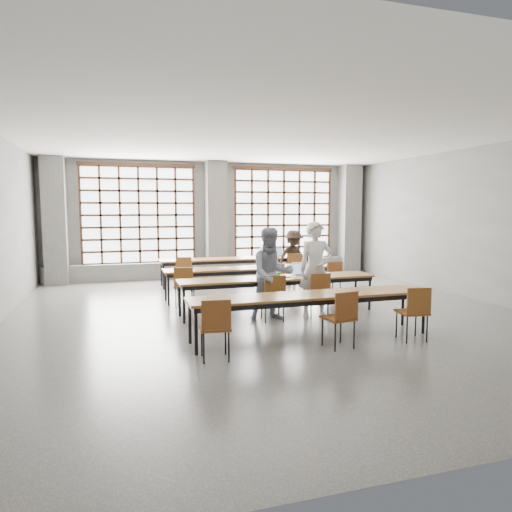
{
  "coord_description": "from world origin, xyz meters",
  "views": [
    {
      "loc": [
        -2.89,
        -8.35,
        2.1
      ],
      "look_at": [
        -0.21,
        0.4,
        1.14
      ],
      "focal_mm": 32.0,
      "sensor_mm": 36.0,
      "label": 1
    }
  ],
  "objects_px": {
    "laptop_front": "(301,272)",
    "chair_back_mid": "(267,267)",
    "chair_front_left": "(274,293)",
    "phone": "(288,277)",
    "chair_back_right": "(294,266)",
    "student_male": "(316,270)",
    "chair_near_left": "(215,323)",
    "chair_near_right": "(415,308)",
    "student_back": "(293,257)",
    "red_pouch": "(215,324)",
    "chair_mid_left": "(184,283)",
    "mouse": "(322,274)",
    "plastic_bag": "(263,252)",
    "backpack": "(312,256)",
    "chair_front_right": "(318,290)",
    "chair_back_left": "(185,270)",
    "desk_row_a": "(233,260)",
    "chair_near_mid": "(342,314)",
    "laptop_back": "(277,254)",
    "green_box": "(274,274)",
    "chair_mid_right": "(332,276)",
    "chair_mid_centre": "(275,279)",
    "student_female": "(272,274)",
    "desk_row_b": "(250,270)"
  },
  "relations": [
    {
      "from": "laptop_front",
      "to": "chair_back_mid",
      "type": "bearing_deg",
      "value": 85.64
    },
    {
      "from": "chair_front_left",
      "to": "phone",
      "type": "height_order",
      "value": "chair_front_left"
    },
    {
      "from": "chair_back_right",
      "to": "student_male",
      "type": "distance_m",
      "value": 3.69
    },
    {
      "from": "chair_near_left",
      "to": "chair_near_right",
      "type": "height_order",
      "value": "same"
    },
    {
      "from": "student_back",
      "to": "red_pouch",
      "type": "xyz_separation_m",
      "value": [
        -3.39,
        -5.58,
        -0.25
      ]
    },
    {
      "from": "chair_mid_left",
      "to": "chair_back_right",
      "type": "bearing_deg",
      "value": 31.58
    },
    {
      "from": "student_back",
      "to": "mouse",
      "type": "xyz_separation_m",
      "value": [
        -0.65,
        -3.19,
        -0.0
      ]
    },
    {
      "from": "laptop_front",
      "to": "plastic_bag",
      "type": "xyz_separation_m",
      "value": [
        0.34,
        3.61,
        0.08
      ]
    },
    {
      "from": "chair_back_mid",
      "to": "backpack",
      "type": "bearing_deg",
      "value": -62.06
    },
    {
      "from": "chair_front_right",
      "to": "phone",
      "type": "xyz_separation_m",
      "value": [
        -0.41,
        0.53,
        0.2
      ]
    },
    {
      "from": "backpack",
      "to": "chair_back_left",
      "type": "bearing_deg",
      "value": 157.79
    },
    {
      "from": "chair_near_right",
      "to": "mouse",
      "type": "distance_m",
      "value": 2.52
    },
    {
      "from": "desk_row_a",
      "to": "backpack",
      "type": "bearing_deg",
      "value": -52.84
    },
    {
      "from": "chair_back_right",
      "to": "chair_near_mid",
      "type": "distance_m",
      "value": 5.72
    },
    {
      "from": "chair_front_right",
      "to": "plastic_bag",
      "type": "xyz_separation_m",
      "value": [
        0.3,
        4.35,
        0.34
      ]
    },
    {
      "from": "laptop_back",
      "to": "plastic_bag",
      "type": "distance_m",
      "value": 0.46
    },
    {
      "from": "chair_mid_left",
      "to": "chair_near_left",
      "type": "distance_m",
      "value": 3.5
    },
    {
      "from": "chair_near_left",
      "to": "green_box",
      "type": "xyz_separation_m",
      "value": [
        1.75,
        2.57,
        0.24
      ]
    },
    {
      "from": "chair_back_left",
      "to": "chair_near_mid",
      "type": "distance_m",
      "value": 5.74
    },
    {
      "from": "chair_back_mid",
      "to": "chair_near_left",
      "type": "height_order",
      "value": "same"
    },
    {
      "from": "chair_mid_left",
      "to": "chair_near_mid",
      "type": "height_order",
      "value": "same"
    },
    {
      "from": "red_pouch",
      "to": "chair_back_mid",
      "type": "bearing_deg",
      "value": 64.75
    },
    {
      "from": "backpack",
      "to": "student_male",
      "type": "bearing_deg",
      "value": -109.66
    },
    {
      "from": "phone",
      "to": "chair_mid_right",
      "type": "bearing_deg",
      "value": 36.07
    },
    {
      "from": "laptop_front",
      "to": "student_back",
      "type": "bearing_deg",
      "value": 71.22
    },
    {
      "from": "chair_back_left",
      "to": "chair_near_right",
      "type": "distance_m",
      "value": 6.21
    },
    {
      "from": "chair_mid_centre",
      "to": "red_pouch",
      "type": "height_order",
      "value": "chair_mid_centre"
    },
    {
      "from": "chair_mid_centre",
      "to": "laptop_back",
      "type": "height_order",
      "value": "laptop_back"
    },
    {
      "from": "chair_mid_centre",
      "to": "backpack",
      "type": "relative_size",
      "value": 2.2
    },
    {
      "from": "laptop_back",
      "to": "plastic_bag",
      "type": "relative_size",
      "value": 1.32
    },
    {
      "from": "chair_near_left",
      "to": "chair_back_mid",
      "type": "bearing_deg",
      "value": 65.0
    },
    {
      "from": "chair_mid_right",
      "to": "chair_front_right",
      "type": "distance_m",
      "value": 1.98
    },
    {
      "from": "laptop_back",
      "to": "chair_back_right",
      "type": "bearing_deg",
      "value": -72.26
    },
    {
      "from": "chair_mid_left",
      "to": "chair_front_left",
      "type": "xyz_separation_m",
      "value": [
        1.42,
        -1.64,
        0.0
      ]
    },
    {
      "from": "chair_mid_right",
      "to": "plastic_bag",
      "type": "height_order",
      "value": "plastic_bag"
    },
    {
      "from": "student_female",
      "to": "plastic_bag",
      "type": "xyz_separation_m",
      "value": [
        1.2,
        4.22,
        0.0
      ]
    },
    {
      "from": "desk_row_b",
      "to": "chair_back_left",
      "type": "distance_m",
      "value": 1.94
    },
    {
      "from": "green_box",
      "to": "phone",
      "type": "height_order",
      "value": "green_box"
    },
    {
      "from": "chair_back_left",
      "to": "student_back",
      "type": "relative_size",
      "value": 0.59
    },
    {
      "from": "desk_row_b",
      "to": "student_male",
      "type": "bearing_deg",
      "value": -71.82
    },
    {
      "from": "chair_back_right",
      "to": "red_pouch",
      "type": "bearing_deg",
      "value": -121.72
    },
    {
      "from": "desk_row_a",
      "to": "laptop_back",
      "type": "relative_size",
      "value": 10.56
    },
    {
      "from": "desk_row_a",
      "to": "chair_mid_right",
      "type": "bearing_deg",
      "value": -57.31
    },
    {
      "from": "red_pouch",
      "to": "student_male",
      "type": "bearing_deg",
      "value": 38.61
    },
    {
      "from": "student_back",
      "to": "student_female",
      "type": "bearing_deg",
      "value": -128.19
    },
    {
      "from": "laptop_front",
      "to": "red_pouch",
      "type": "xyz_separation_m",
      "value": [
        -2.35,
        -2.52,
        -0.29
      ]
    },
    {
      "from": "chair_near_left",
      "to": "chair_near_mid",
      "type": "xyz_separation_m",
      "value": [
        1.92,
        0.0,
        0.0
      ]
    },
    {
      "from": "chair_near_left",
      "to": "phone",
      "type": "xyz_separation_m",
      "value": [
        1.98,
        2.39,
        0.2
      ]
    },
    {
      "from": "mouse",
      "to": "red_pouch",
      "type": "xyz_separation_m",
      "value": [
        -2.74,
        -2.39,
        -0.25
      ]
    },
    {
      "from": "desk_row_a",
      "to": "chair_mid_centre",
      "type": "relative_size",
      "value": 4.55
    }
  ]
}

